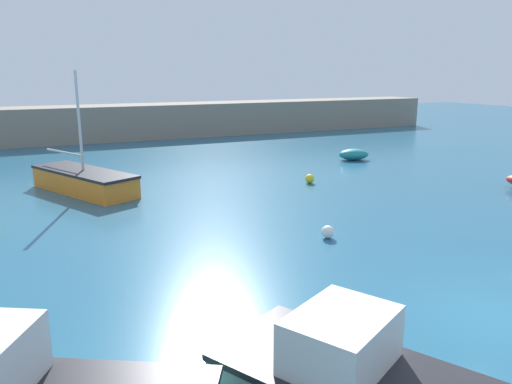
{
  "coord_description": "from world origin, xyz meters",
  "views": [
    {
      "loc": [
        -9.1,
        -6.84,
        5.27
      ],
      "look_at": [
        -0.77,
        10.95,
        0.52
      ],
      "focal_mm": 35.0,
      "sensor_mm": 36.0,
      "label": 1
    }
  ],
  "objects": [
    {
      "name": "mooring_buoy_white",
      "position": [
        -0.47,
        6.11,
        0.21
      ],
      "size": [
        0.43,
        0.43,
        0.43
      ],
      "primitive_type": "sphere",
      "color": "white",
      "rests_on": "ground_plane"
    },
    {
      "name": "sailboat_twin_hulled",
      "position": [
        -6.84,
        16.14,
        0.52
      ],
      "size": [
        4.15,
        6.12,
        5.33
      ],
      "rotation": [
        0.0,
        0.0,
        5.15
      ],
      "color": "orange",
      "rests_on": "ground_plane"
    },
    {
      "name": "fishing_dinghy_green",
      "position": [
        9.1,
        17.93,
        0.34
      ],
      "size": [
        2.07,
        1.58,
        0.67
      ],
      "rotation": [
        0.0,
        0.0,
        2.85
      ],
      "color": "teal",
      "rests_on": "ground_plane"
    },
    {
      "name": "mooring_buoy_yellow",
      "position": [
        3.26,
        13.43,
        0.22
      ],
      "size": [
        0.44,
        0.44,
        0.44
      ],
      "primitive_type": "sphere",
      "color": "yellow",
      "rests_on": "ground_plane"
    },
    {
      "name": "harbor_breakwater",
      "position": [
        0.0,
        33.79,
        1.35
      ],
      "size": [
        53.63,
        3.86,
        2.69
      ],
      "primitive_type": "cube",
      "color": "gray",
      "rests_on": "ground_plane"
    },
    {
      "name": "cabin_cruiser_white",
      "position": [
        -4.77,
        -1.22,
        0.55
      ],
      "size": [
        4.12,
        5.13,
        1.6
      ],
      "rotation": [
        0.0,
        0.0,
        5.19
      ],
      "color": "gray",
      "rests_on": "ground_plane"
    },
    {
      "name": "ground_plane",
      "position": [
        0.0,
        0.0,
        -0.1
      ],
      "size": [
        120.0,
        120.0,
        0.2
      ],
      "primitive_type": "cube",
      "color": "#235B7A"
    }
  ]
}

